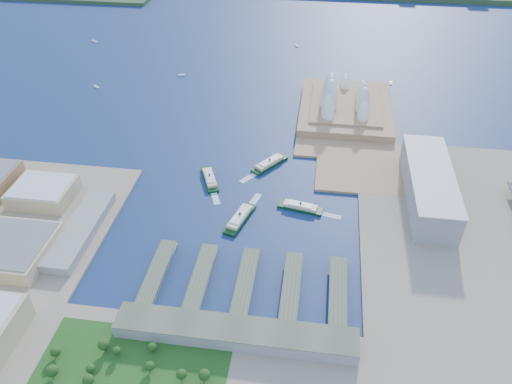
# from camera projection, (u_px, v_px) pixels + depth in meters

# --- Properties ---
(ground) EXTENTS (3000.00, 3000.00, 0.00)m
(ground) POSITION_uv_depth(u_px,v_px,m) (244.00, 231.00, 522.19)
(ground) COLOR #10264E
(ground) RESTS_ON ground
(east_land) EXTENTS (240.00, 500.00, 3.00)m
(east_land) POSITION_uv_depth(u_px,v_px,m) (494.00, 290.00, 454.91)
(east_land) COLOR gray
(east_land) RESTS_ON ground
(peninsula) EXTENTS (135.00, 220.00, 3.00)m
(peninsula) POSITION_uv_depth(u_px,v_px,m) (347.00, 118.00, 714.85)
(peninsula) COLOR #9C7A55
(peninsula) RESTS_ON ground
(opera_house) EXTENTS (134.00, 180.00, 58.00)m
(opera_house) POSITION_uv_depth(u_px,v_px,m) (347.00, 93.00, 712.58)
(opera_house) COLOR white
(opera_house) RESTS_ON peninsula
(toaster_building) EXTENTS (45.00, 155.00, 35.00)m
(toaster_building) POSITION_uv_depth(u_px,v_px,m) (429.00, 186.00, 551.30)
(toaster_building) COLOR gray
(toaster_building) RESTS_ON east_land
(ferry_wharves) EXTENTS (184.00, 90.00, 9.30)m
(ferry_wharves) POSITION_uv_depth(u_px,v_px,m) (246.00, 282.00, 458.52)
(ferry_wharves) COLOR #4A543F
(ferry_wharves) RESTS_ON ground
(terminal_building) EXTENTS (200.00, 28.00, 12.00)m
(terminal_building) POSITION_uv_depth(u_px,v_px,m) (235.00, 333.00, 408.35)
(terminal_building) COLOR gray
(terminal_building) RESTS_ON south_land
(park) EXTENTS (150.00, 110.00, 16.00)m
(park) POSITION_uv_depth(u_px,v_px,m) (124.00, 380.00, 372.04)
(park) COLOR #194714
(park) RESTS_ON south_land
(ferry_a) EXTENTS (31.50, 52.02, 9.63)m
(ferry_a) POSITION_uv_depth(u_px,v_px,m) (210.00, 177.00, 592.06)
(ferry_a) COLOR #0C3315
(ferry_a) RESTS_ON ground
(ferry_b) EXTENTS (42.98, 51.40, 10.17)m
(ferry_b) POSITION_uv_depth(u_px,v_px,m) (270.00, 162.00, 617.68)
(ferry_b) COLOR #0C3315
(ferry_b) RESTS_ON ground
(ferry_c) EXTENTS (28.75, 57.20, 10.49)m
(ferry_c) POSITION_uv_depth(u_px,v_px,m) (240.00, 217.00, 533.19)
(ferry_c) COLOR #0C3315
(ferry_c) RESTS_ON ground
(ferry_d) EXTENTS (51.07, 21.81, 9.37)m
(ferry_d) POSITION_uv_depth(u_px,v_px,m) (300.00, 206.00, 549.01)
(ferry_d) COLOR #0C3315
(ferry_d) RESTS_ON ground
(boat_a) EXTENTS (11.84, 9.66, 2.38)m
(boat_a) POSITION_uv_depth(u_px,v_px,m) (96.00, 87.00, 799.59)
(boat_a) COLOR white
(boat_a) RESTS_ON ground
(boat_b) EXTENTS (11.17, 7.28, 2.85)m
(boat_b) POSITION_uv_depth(u_px,v_px,m) (182.00, 75.00, 835.16)
(boat_b) COLOR white
(boat_b) RESTS_ON ground
(boat_c) EXTENTS (5.07, 13.04, 2.86)m
(boat_c) POSITION_uv_depth(u_px,v_px,m) (391.00, 83.00, 810.55)
(boat_c) COLOR white
(boat_c) RESTS_ON ground
(boat_d) EXTENTS (14.58, 10.42, 2.53)m
(boat_d) POSITION_uv_depth(u_px,v_px,m) (95.00, 41.00, 961.57)
(boat_d) COLOR white
(boat_d) RESTS_ON ground
(boat_e) EXTENTS (7.06, 12.89, 3.02)m
(boat_e) POSITION_uv_depth(u_px,v_px,m) (297.00, 45.00, 942.44)
(boat_e) COLOR white
(boat_e) RESTS_ON ground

